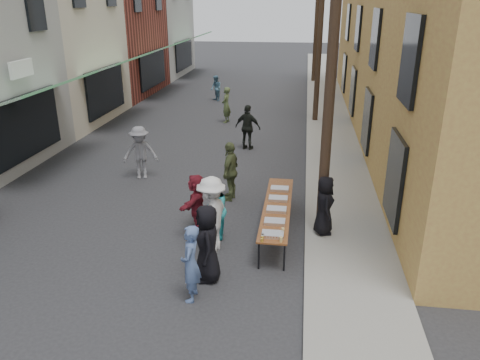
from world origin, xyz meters
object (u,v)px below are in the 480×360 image
(utility_pole_near, at_px, (332,59))
(utility_pole_mid, at_px, (320,28))
(guest_front_a, at_px, (207,243))
(serving_table, at_px, (277,207))
(guest_front_c, at_px, (215,210))
(utility_pole_far, at_px, (316,18))
(catering_tray_sausage, at_px, (273,234))
(server, at_px, (324,205))

(utility_pole_near, distance_m, utility_pole_mid, 12.00)
(utility_pole_mid, relative_size, guest_front_a, 5.11)
(guest_front_a, bearing_deg, utility_pole_near, 118.66)
(serving_table, bearing_deg, utility_pole_near, 8.72)
(utility_pole_near, relative_size, serving_table, 2.25)
(utility_pole_mid, distance_m, guest_front_c, 13.57)
(utility_pole_near, relative_size, utility_pole_mid, 1.00)
(utility_pole_mid, relative_size, serving_table, 2.25)
(guest_front_a, distance_m, guest_front_c, 1.83)
(utility_pole_far, relative_size, guest_front_a, 5.11)
(serving_table, relative_size, guest_front_a, 2.27)
(utility_pole_mid, height_order, catering_tray_sausage, utility_pole_mid)
(utility_pole_mid, xyz_separation_m, guest_front_a, (-2.52, -14.60, -3.62))
(serving_table, height_order, guest_front_a, guest_front_a)
(guest_front_c, bearing_deg, server, 92.32)
(utility_pole_far, bearing_deg, serving_table, -92.73)
(utility_pole_far, bearing_deg, guest_front_c, -96.22)
(utility_pole_near, distance_m, server, 3.63)
(utility_pole_mid, distance_m, guest_front_a, 15.25)
(catering_tray_sausage, bearing_deg, serving_table, 90.00)
(serving_table, bearing_deg, utility_pole_mid, 84.58)
(utility_pole_near, xyz_separation_m, utility_pole_far, (0.00, 24.00, 0.00))
(guest_front_a, bearing_deg, utility_pole_mid, 152.93)
(utility_pole_far, bearing_deg, utility_pole_near, -90.00)
(utility_pole_far, distance_m, guest_front_a, 26.96)
(catering_tray_sausage, distance_m, server, 2.00)
(catering_tray_sausage, xyz_separation_m, server, (1.20, 1.59, 0.09))
(utility_pole_mid, distance_m, serving_table, 12.80)
(serving_table, xyz_separation_m, guest_front_a, (-1.36, -2.42, 0.17))
(utility_pole_far, relative_size, guest_front_c, 5.50)
(serving_table, bearing_deg, server, -2.67)
(serving_table, bearing_deg, utility_pole_far, 87.27)
(server, bearing_deg, serving_table, 78.64)
(guest_front_a, relative_size, server, 1.13)
(utility_pole_near, relative_size, utility_pole_far, 1.00)
(catering_tray_sausage, distance_m, guest_front_c, 1.87)
(utility_pole_mid, bearing_deg, utility_pole_near, -90.00)
(guest_front_c, bearing_deg, catering_tray_sausage, 46.95)
(utility_pole_near, xyz_separation_m, guest_front_c, (-2.70, -0.78, -3.68))
(utility_pole_mid, height_order, utility_pole_far, same)
(utility_pole_near, relative_size, guest_front_c, 5.50)
(guest_front_a, xyz_separation_m, guest_front_c, (-0.18, 1.82, -0.06))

